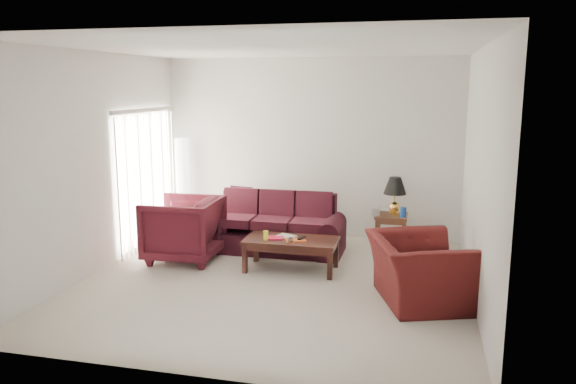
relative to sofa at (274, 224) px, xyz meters
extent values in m
plane|color=beige|center=(0.35, -1.38, -0.44)|extent=(5.00, 5.00, 0.00)
cube|color=silver|center=(-2.07, -0.08, 0.64)|extent=(0.10, 2.00, 2.16)
cube|color=black|center=(-0.76, 0.67, 0.24)|extent=(0.42, 0.27, 0.40)
cube|color=silver|center=(1.52, 0.42, 0.17)|extent=(0.13, 0.09, 0.13)
cylinder|color=navy|center=(1.94, 0.46, 0.18)|extent=(0.11, 0.11, 0.15)
cube|color=#B4B4B8|center=(1.64, 0.75, 0.20)|extent=(0.18, 0.21, 0.06)
imported|color=#3D0E16|center=(-1.18, -0.75, 0.03)|extent=(1.06, 1.03, 0.94)
imported|color=#3C0E0D|center=(2.20, -1.63, -0.05)|extent=(1.39, 1.48, 0.78)
cube|color=#B1112F|center=(0.22, -0.88, 0.02)|extent=(0.29, 0.24, 0.01)
cube|color=white|center=(0.37, -0.74, 0.02)|extent=(0.30, 0.27, 0.01)
cube|color=#C14916|center=(0.55, -0.91, 0.02)|extent=(0.32, 0.28, 0.02)
cube|color=black|center=(0.49, -0.98, 0.04)|extent=(0.09, 0.19, 0.02)
cube|color=black|center=(0.62, -0.86, 0.04)|extent=(0.09, 0.17, 0.02)
cylinder|color=#EFF436|center=(0.13, -0.97, 0.08)|extent=(0.09, 0.09, 0.13)
camera|label=1|loc=(2.16, -8.15, 2.11)|focal=35.00mm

